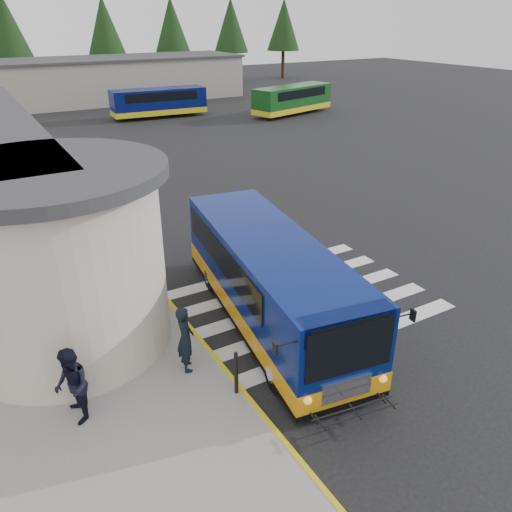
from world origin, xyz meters
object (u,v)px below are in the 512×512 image
bollard (236,373)px  transit_bus (270,283)px  pedestrian_a (185,339)px  pedestrian_b (72,386)px  far_bus_a (159,101)px  far_bus_b (293,99)px

bollard → transit_bus: bearing=44.9°
pedestrian_a → pedestrian_b: bearing=111.1°
far_bus_a → far_bus_b: far_bus_b is taller
pedestrian_b → far_bus_b: (25.05, 28.72, 0.32)m
transit_bus → pedestrian_a: bearing=-153.3°
far_bus_a → far_bus_b: size_ratio=0.96×
transit_bus → far_bus_b: 33.46m
pedestrian_b → far_bus_a: far_bus_a is taller
far_bus_a → far_bus_b: (10.72, -4.64, 0.02)m
pedestrian_b → far_bus_a: 36.31m
transit_bus → far_bus_b: bearing=63.6°
transit_bus → pedestrian_a: 3.19m
far_bus_b → far_bus_a: bearing=51.6°
pedestrian_a → bollard: size_ratio=1.54×
far_bus_a → bollard: bearing=165.8°
pedestrian_a → far_bus_a: (11.58, 32.97, 0.32)m
transit_bus → far_bus_a: bearing=83.8°
pedestrian_a → far_bus_b: far_bus_b is taller
far_bus_a → pedestrian_a: bearing=164.1°
pedestrian_b → bollard: 3.54m
far_bus_a → far_bus_b: 11.68m
pedestrian_b → far_bus_a: size_ratio=0.22×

